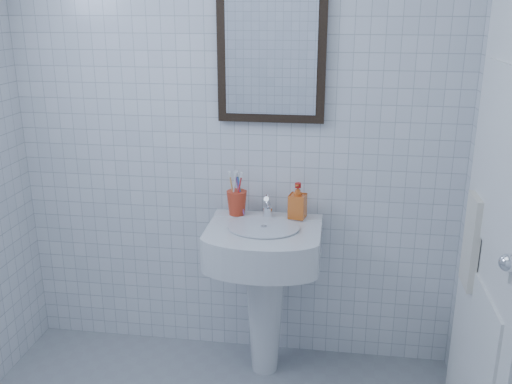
# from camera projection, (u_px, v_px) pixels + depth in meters

# --- Properties ---
(wall_back) EXTENTS (2.20, 0.02, 2.50)m
(wall_back) POSITION_uv_depth(u_px,v_px,m) (234.00, 118.00, 2.73)
(wall_back) COLOR white
(wall_back) RESTS_ON ground
(washbasin) EXTENTS (0.52, 0.38, 0.81)m
(washbasin) POSITION_uv_depth(u_px,v_px,m) (265.00, 274.00, 2.73)
(washbasin) COLOR silver
(washbasin) RESTS_ON ground
(faucet) EXTENTS (0.05, 0.10, 0.12)m
(faucet) POSITION_uv_depth(u_px,v_px,m) (268.00, 208.00, 2.72)
(faucet) COLOR silver
(faucet) RESTS_ON washbasin
(toothbrush_cup) EXTENTS (0.13, 0.13, 0.12)m
(toothbrush_cup) POSITION_uv_depth(u_px,v_px,m) (237.00, 203.00, 2.75)
(toothbrush_cup) COLOR red
(toothbrush_cup) RESTS_ON washbasin
(soap_dispenser) EXTENTS (0.09, 0.09, 0.17)m
(soap_dispenser) POSITION_uv_depth(u_px,v_px,m) (298.00, 201.00, 2.70)
(soap_dispenser) COLOR red
(soap_dispenser) RESTS_ON washbasin
(wall_mirror) EXTENTS (0.50, 0.04, 0.62)m
(wall_mirror) POSITION_uv_depth(u_px,v_px,m) (271.00, 55.00, 2.60)
(wall_mirror) COLOR black
(wall_mirror) RESTS_ON wall_back
(bathroom_door) EXTENTS (0.04, 0.80, 2.00)m
(bathroom_door) POSITION_uv_depth(u_px,v_px,m) (497.00, 228.00, 2.05)
(bathroom_door) COLOR white
(bathroom_door) RESTS_ON ground
(towel_ring) EXTENTS (0.01, 0.18, 0.18)m
(towel_ring) POSITION_uv_depth(u_px,v_px,m) (482.00, 199.00, 2.20)
(towel_ring) COLOR silver
(towel_ring) RESTS_ON wall_right
(hand_towel) EXTENTS (0.03, 0.16, 0.38)m
(hand_towel) POSITION_uv_depth(u_px,v_px,m) (471.00, 242.00, 2.26)
(hand_towel) COLOR beige
(hand_towel) RESTS_ON towel_ring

